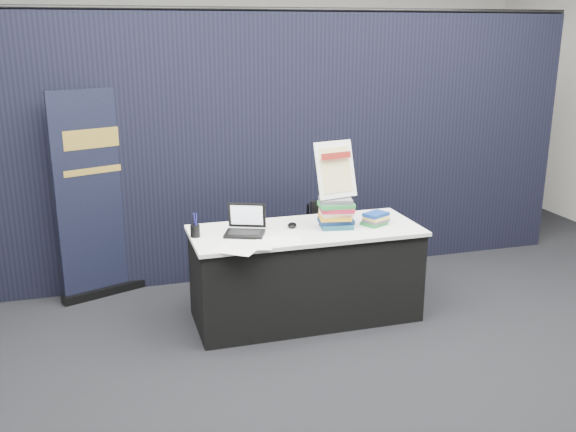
{
  "coord_description": "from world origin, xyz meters",
  "views": [
    {
      "loc": [
        -1.5,
        -4.0,
        2.25
      ],
      "look_at": [
        -0.14,
        0.55,
        0.87
      ],
      "focal_mm": 40.0,
      "sensor_mm": 36.0,
      "label": 1
    }
  ],
  "objects_px": {
    "info_sign": "(336,170)",
    "stacking_chair": "(332,242)",
    "book_stack_tall": "(336,213)",
    "pullup_banner": "(99,207)",
    "display_table": "(305,273)",
    "laptop": "(243,227)",
    "book_stack_short": "(376,219)"
  },
  "relations": [
    {
      "from": "display_table",
      "to": "book_stack_short",
      "type": "bearing_deg",
      "value": -5.91
    },
    {
      "from": "stacking_chair",
      "to": "book_stack_short",
      "type": "bearing_deg",
      "value": -90.64
    },
    {
      "from": "laptop",
      "to": "stacking_chair",
      "type": "relative_size",
      "value": 0.43
    },
    {
      "from": "info_sign",
      "to": "stacking_chair",
      "type": "relative_size",
      "value": 0.56
    },
    {
      "from": "info_sign",
      "to": "book_stack_short",
      "type": "bearing_deg",
      "value": -22.82
    },
    {
      "from": "laptop",
      "to": "book_stack_tall",
      "type": "xyz_separation_m",
      "value": [
        0.74,
        -0.04,
        0.06
      ]
    },
    {
      "from": "book_stack_tall",
      "to": "book_stack_short",
      "type": "xyz_separation_m",
      "value": [
        0.33,
        -0.03,
        -0.07
      ]
    },
    {
      "from": "info_sign",
      "to": "display_table",
      "type": "bearing_deg",
      "value": 168.61
    },
    {
      "from": "pullup_banner",
      "to": "laptop",
      "type": "bearing_deg",
      "value": -62.65
    },
    {
      "from": "pullup_banner",
      "to": "stacking_chair",
      "type": "height_order",
      "value": "pullup_banner"
    },
    {
      "from": "display_table",
      "to": "book_stack_short",
      "type": "distance_m",
      "value": 0.71
    },
    {
      "from": "info_sign",
      "to": "book_stack_tall",
      "type": "bearing_deg",
      "value": -102.11
    },
    {
      "from": "book_stack_tall",
      "to": "pullup_banner",
      "type": "height_order",
      "value": "pullup_banner"
    },
    {
      "from": "laptop",
      "to": "book_stack_tall",
      "type": "height_order",
      "value": "book_stack_tall"
    },
    {
      "from": "display_table",
      "to": "book_stack_tall",
      "type": "xyz_separation_m",
      "value": [
        0.24,
        -0.03,
        0.49
      ]
    },
    {
      "from": "display_table",
      "to": "stacking_chair",
      "type": "height_order",
      "value": "stacking_chair"
    },
    {
      "from": "book_stack_tall",
      "to": "pullup_banner",
      "type": "xyz_separation_m",
      "value": [
        -1.79,
        0.97,
        -0.07
      ]
    },
    {
      "from": "book_stack_short",
      "to": "info_sign",
      "type": "bearing_deg",
      "value": 169.29
    },
    {
      "from": "laptop",
      "to": "book_stack_tall",
      "type": "relative_size",
      "value": 1.26
    },
    {
      "from": "laptop",
      "to": "book_stack_short",
      "type": "xyz_separation_m",
      "value": [
        1.06,
        -0.08,
        -0.0
      ]
    },
    {
      "from": "book_stack_tall",
      "to": "stacking_chair",
      "type": "xyz_separation_m",
      "value": [
        0.15,
        0.49,
        -0.41
      ]
    },
    {
      "from": "info_sign",
      "to": "pullup_banner",
      "type": "distance_m",
      "value": 2.06
    },
    {
      "from": "pullup_banner",
      "to": "book_stack_tall",
      "type": "bearing_deg",
      "value": -49.75
    },
    {
      "from": "info_sign",
      "to": "stacking_chair",
      "type": "distance_m",
      "value": 0.89
    },
    {
      "from": "display_table",
      "to": "info_sign",
      "type": "height_order",
      "value": "info_sign"
    },
    {
      "from": "laptop",
      "to": "info_sign",
      "type": "height_order",
      "value": "info_sign"
    },
    {
      "from": "info_sign",
      "to": "pullup_banner",
      "type": "relative_size",
      "value": 0.25
    },
    {
      "from": "stacking_chair",
      "to": "info_sign",
      "type": "bearing_deg",
      "value": -127.67
    },
    {
      "from": "book_stack_tall",
      "to": "laptop",
      "type": "bearing_deg",
      "value": 176.5
    },
    {
      "from": "laptop",
      "to": "info_sign",
      "type": "relative_size",
      "value": 0.77
    },
    {
      "from": "display_table",
      "to": "info_sign",
      "type": "xyz_separation_m",
      "value": [
        0.24,
        0.0,
        0.83
      ]
    },
    {
      "from": "display_table",
      "to": "info_sign",
      "type": "distance_m",
      "value": 0.86
    }
  ]
}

